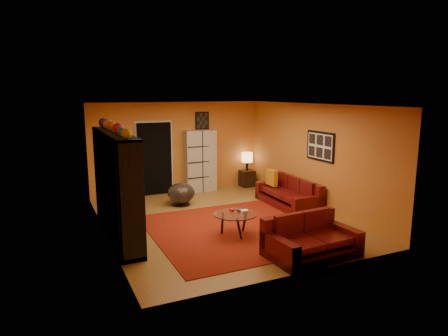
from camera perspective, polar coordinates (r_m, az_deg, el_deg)
name	(u,v)px	position (r m, az deg, el deg)	size (l,w,h in m)	color
floor	(220,220)	(9.13, -0.52, -7.51)	(6.00, 6.00, 0.00)	brown
ceiling	(220,105)	(8.68, -0.55, 9.03)	(6.00, 6.00, 0.00)	white
wall_back	(178,148)	(11.58, -6.60, 2.92)	(6.00, 6.00, 0.00)	#BF7029
wall_front	(300,195)	(6.26, 10.78, -3.86)	(6.00, 6.00, 0.00)	#BF7029
wall_left	(104,174)	(8.14, -16.82, -0.76)	(6.00, 6.00, 0.00)	#BF7029
wall_right	(313,157)	(10.08, 12.56, 1.58)	(6.00, 6.00, 0.00)	#BF7029
rug	(238,229)	(8.57, 2.03, -8.71)	(3.60, 3.60, 0.01)	#62140B
doorway	(155,159)	(11.39, -9.86, 1.28)	(0.95, 0.10, 2.04)	black
wall_art_right	(320,146)	(9.79, 13.60, 3.05)	(0.03, 1.00, 0.70)	black
wall_art_back	(202,121)	(11.74, -3.15, 6.76)	(0.42, 0.03, 0.52)	black
entertainment_unit	(116,185)	(8.22, -15.17, -2.35)	(0.45, 3.00, 2.10)	black
tv	(118,187)	(8.32, -14.90, -2.63)	(0.12, 0.93, 0.53)	black
sofa	(290,195)	(10.37, 9.45, -3.77)	(0.89, 2.03, 0.85)	#48090B
loveseat	(309,239)	(7.38, 12.01, -9.93)	(1.64, 1.05, 0.85)	#48090B
throw_pillow	(272,177)	(10.71, 6.81, -1.35)	(0.12, 0.42, 0.42)	orange
coffee_table	(235,216)	(8.12, 1.65, -6.85)	(0.89, 0.89, 0.44)	silver
storage_cabinet	(200,161)	(11.66, -3.41, 1.03)	(0.90, 0.40, 1.80)	#B1ADA3
bowl_chair	(181,193)	(10.34, -6.15, -3.61)	(0.71, 0.71, 0.58)	black
side_table	(247,178)	(12.36, 3.30, -1.48)	(0.40, 0.40, 0.50)	black
table_lamp	(247,158)	(12.24, 3.33, 1.47)	(0.33, 0.33, 0.55)	black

